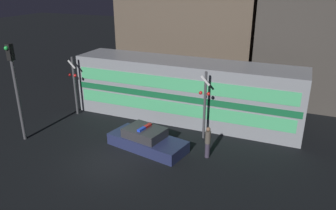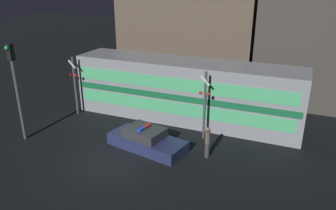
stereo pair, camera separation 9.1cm
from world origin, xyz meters
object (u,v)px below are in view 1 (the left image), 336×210
object	(u,v)px
crossing_signal_near	(205,104)
traffic_light_corner	(15,84)
train	(185,91)
police_car	(147,140)
pedestrian	(208,142)

from	to	relation	value
crossing_signal_near	traffic_light_corner	distance (m)	10.74
train	crossing_signal_near	world-z (taller)	crossing_signal_near
traffic_light_corner	police_car	bearing A→B (deg)	14.32
pedestrian	crossing_signal_near	bearing A→B (deg)	112.19
pedestrian	crossing_signal_near	size ratio (longest dim) A/B	0.43
train	police_car	xyz separation A→B (m)	(-0.57, -4.70, -1.52)
police_car	crossing_signal_near	distance (m)	3.93
pedestrian	crossing_signal_near	distance (m)	2.60
pedestrian	traffic_light_corner	distance (m)	11.15
train	traffic_light_corner	world-z (taller)	traffic_light_corner
police_car	pedestrian	size ratio (longest dim) A/B	2.68
pedestrian	crossing_signal_near	xyz separation A→B (m)	(-0.85, 2.08, 1.31)
train	pedestrian	xyz separation A→B (m)	(2.87, -4.38, -1.09)
train	crossing_signal_near	size ratio (longest dim) A/B	3.64
crossing_signal_near	traffic_light_corner	world-z (taller)	traffic_light_corner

